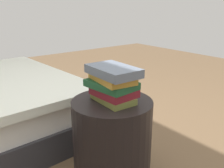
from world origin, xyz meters
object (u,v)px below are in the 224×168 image
(book_olive, at_px, (112,99))
(book_ochre, at_px, (112,78))
(side_table, at_px, (112,142))
(book_maroon, at_px, (114,92))
(book_forest, at_px, (111,84))
(book_slate, at_px, (114,71))

(book_olive, distance_m, book_ochre, 0.12)
(side_table, relative_size, book_maroon, 2.29)
(book_maroon, height_order, book_forest, book_forest)
(book_maroon, relative_size, book_forest, 0.86)
(book_maroon, distance_m, book_ochre, 0.08)
(book_olive, xyz_separation_m, book_slate, (-0.00, -0.01, 0.16))
(book_olive, relative_size, book_ochre, 0.92)
(side_table, distance_m, book_olive, 0.28)
(book_olive, relative_size, book_slate, 0.84)
(book_forest, bearing_deg, book_slate, -162.69)
(book_slate, bearing_deg, book_forest, 24.90)
(book_slate, bearing_deg, book_ochre, 13.83)
(book_forest, height_order, book_slate, book_slate)
(book_slate, bearing_deg, book_maroon, -113.39)
(book_olive, xyz_separation_m, book_maroon, (-0.00, -0.01, 0.04))
(book_slate, bearing_deg, side_table, 19.51)
(book_maroon, distance_m, book_slate, 0.12)
(book_forest, height_order, book_ochre, book_ochre)
(book_olive, height_order, book_slate, book_slate)
(book_ochre, bearing_deg, book_olive, 169.13)
(side_table, height_order, book_maroon, book_maroon)
(book_maroon, distance_m, book_forest, 0.05)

